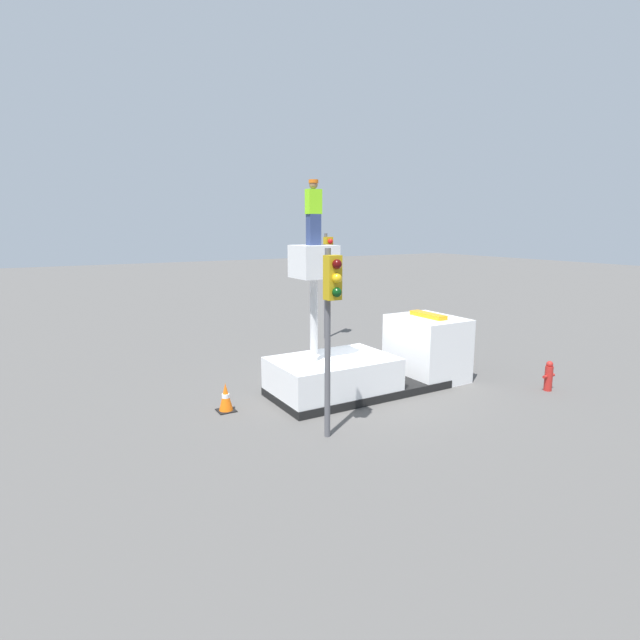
{
  "coord_description": "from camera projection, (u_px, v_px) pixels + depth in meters",
  "views": [
    {
      "loc": [
        -8.42,
        -12.07,
        4.99
      ],
      "look_at": [
        -2.07,
        -1.19,
        2.62
      ],
      "focal_mm": 28.0,
      "sensor_mm": 36.0,
      "label": 1
    }
  ],
  "objects": [
    {
      "name": "ground_plane",
      "position": [
        359.0,
        391.0,
        15.34
      ],
      "size": [
        120.0,
        120.0,
        0.0
      ],
      "primitive_type": "plane",
      "color": "#565451"
    },
    {
      "name": "traffic_light_pole",
      "position": [
        331.0,
        306.0,
        11.33
      ],
      "size": [
        0.34,
        0.57,
        4.51
      ],
      "color": "#515156",
      "rests_on": "ground"
    },
    {
      "name": "traffic_light_across",
      "position": [
        327.0,
        265.0,
        21.89
      ],
      "size": [
        0.34,
        0.57,
        4.7
      ],
      "color": "#515156",
      "rests_on": "ground"
    },
    {
      "name": "fire_hydrant",
      "position": [
        549.0,
        376.0,
        15.34
      ],
      "size": [
        0.48,
        0.24,
        0.94
      ],
      "color": "#B2231E",
      "rests_on": "ground"
    },
    {
      "name": "bucket_truck",
      "position": [
        375.0,
        361.0,
        15.47
      ],
      "size": [
        6.4,
        2.42,
        4.49
      ],
      "color": "black",
      "rests_on": "ground"
    },
    {
      "name": "worker",
      "position": [
        314.0,
        213.0,
        13.56
      ],
      "size": [
        0.4,
        0.26,
        1.75
      ],
      "color": "navy",
      "rests_on": "bucket_truck"
    },
    {
      "name": "traffic_cone_rear",
      "position": [
        226.0,
        398.0,
        13.63
      ],
      "size": [
        0.48,
        0.48,
        0.8
      ],
      "color": "black",
      "rests_on": "ground"
    }
  ]
}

